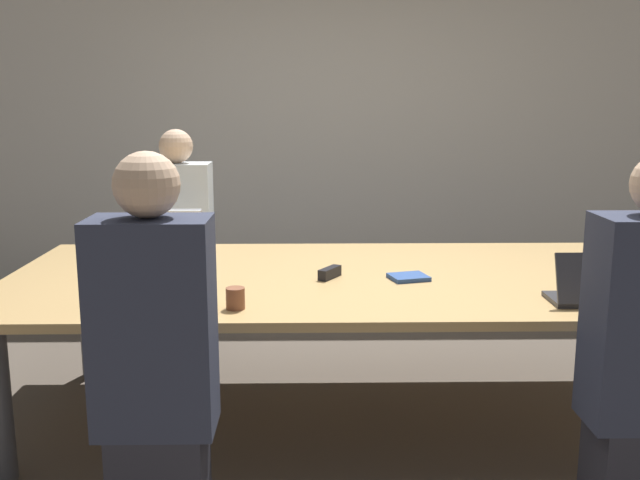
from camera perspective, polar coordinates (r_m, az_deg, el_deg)
ground_plane at (r=3.67m, az=2.52°, el=-13.90°), size 24.00×24.00×0.00m
curtain_wall at (r=5.80m, az=1.14°, el=9.63°), size 12.00×0.06×2.80m
conference_table at (r=3.44m, az=2.62°, el=-3.58°), size 3.30×1.50×0.73m
laptop_near_right at (r=3.13m, az=21.11°, el=-3.67°), size 0.35×0.22×0.22m
laptop_near_left at (r=2.88m, az=-11.98°, el=-4.13°), size 0.31×0.27×0.27m
person_near_left at (r=2.49m, az=-13.06°, el=-9.70°), size 0.40×0.24×1.40m
cup_near_left at (r=2.88m, az=-6.78°, el=-4.66°), size 0.08×0.08×0.09m
bottle_near_left at (r=3.04m, az=-15.75°, el=-2.74°), size 0.06×0.06×0.27m
laptop_far_left at (r=4.01m, az=-11.88°, el=0.06°), size 0.35×0.24×0.24m
person_far_left at (r=4.46m, az=-11.15°, el=-0.49°), size 0.40×0.24×1.38m
stapler at (r=3.35m, az=0.78°, el=-2.64°), size 0.12×0.15×0.05m
notebook at (r=3.36m, az=7.10°, el=-2.97°), size 0.20×0.18×0.02m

